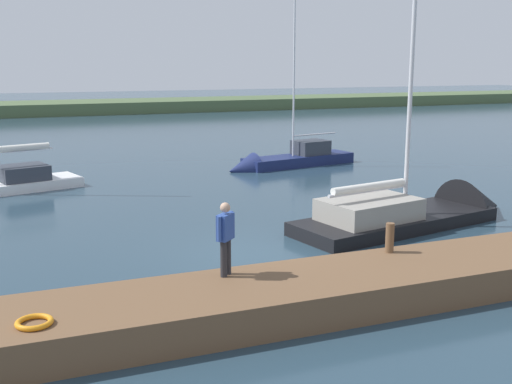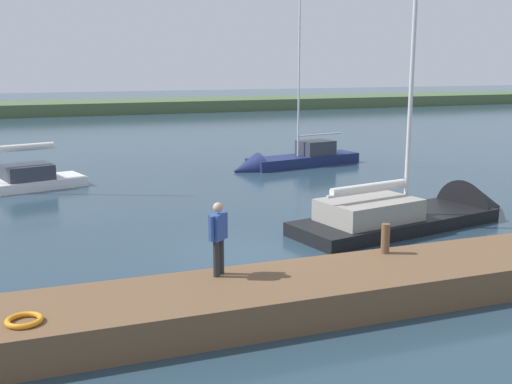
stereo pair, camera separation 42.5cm
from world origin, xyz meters
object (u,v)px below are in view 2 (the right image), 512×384
object	(u,v)px
life_ring_buoy	(24,320)
person_on_dock	(218,234)
sailboat_mid_channel	(291,163)
sailboat_inner_slip	(431,216)
mooring_post_far	(385,239)

from	to	relation	value
life_ring_buoy	person_on_dock	size ratio (longest dim) A/B	0.41
sailboat_mid_channel	sailboat_inner_slip	distance (m)	11.92
mooring_post_far	sailboat_inner_slip	size ratio (longest dim) A/B	0.08
person_on_dock	sailboat_inner_slip	bearing A→B (deg)	-104.81
mooring_post_far	life_ring_buoy	xyz separation A→B (m)	(8.19, 1.35, -0.31)
mooring_post_far	person_on_dock	world-z (taller)	person_on_dock
life_ring_buoy	mooring_post_far	bearing A→B (deg)	-170.61
mooring_post_far	sailboat_mid_channel	bearing A→B (deg)	-105.89
mooring_post_far	life_ring_buoy	bearing A→B (deg)	9.39
life_ring_buoy	sailboat_inner_slip	distance (m)	14.17
life_ring_buoy	sailboat_inner_slip	xyz separation A→B (m)	(-12.85, -5.94, -0.60)
life_ring_buoy	sailboat_inner_slip	size ratio (longest dim) A/B	0.07
life_ring_buoy	sailboat_mid_channel	distance (m)	22.03
sailboat_mid_channel	life_ring_buoy	bearing A→B (deg)	42.94
life_ring_buoy	sailboat_mid_channel	bearing A→B (deg)	-125.82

